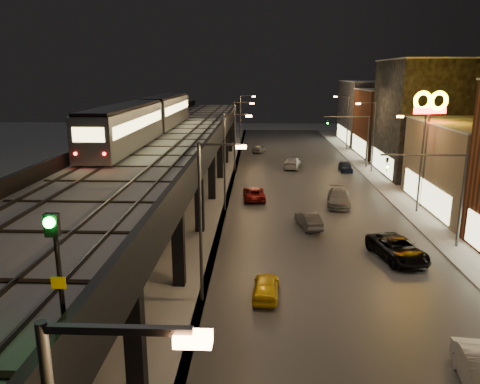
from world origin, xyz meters
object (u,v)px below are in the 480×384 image
object	(u,v)px
rail_signal	(55,249)
car_far_white	(259,149)
car_mid_dark	(292,163)
car_onc_red	(345,167)
car_taxi	(266,287)
car_onc_dark	(397,250)
car_near_white	(308,221)
car_mid_silver	(254,194)
subway_train	(149,117)
car_onc_white	(339,198)

from	to	relation	value
rail_signal	car_far_white	world-z (taller)	rail_signal
rail_signal	car_mid_dark	bearing A→B (deg)	80.20
car_far_white	car_onc_red	size ratio (longest dim) A/B	1.01
car_taxi	car_onc_dark	world-z (taller)	car_onc_dark
car_far_white	car_near_white	bearing A→B (deg)	110.53
car_mid_silver	car_taxi	bearing A→B (deg)	88.29
subway_train	car_onc_white	world-z (taller)	subway_train
car_taxi	car_mid_silver	bearing A→B (deg)	-83.68
subway_train	car_onc_white	distance (m)	20.29
car_far_white	car_onc_dark	size ratio (longest dim) A/B	0.70
car_onc_dark	rail_signal	bearing A→B (deg)	-137.00
car_mid_dark	car_onc_dark	distance (m)	32.06
rail_signal	car_near_white	bearing A→B (deg)	72.50
car_taxi	car_onc_dark	distance (m)	10.83
car_near_white	car_mid_dark	size ratio (longest dim) A/B	0.75
car_near_white	car_taxi	bearing A→B (deg)	61.77
car_onc_dark	car_mid_dark	bearing A→B (deg)	86.03
car_far_white	car_mid_silver	bearing A→B (deg)	103.40
car_mid_silver	car_onc_dark	bearing A→B (deg)	118.89
car_taxi	car_far_white	world-z (taller)	car_far_white
subway_train	car_far_white	world-z (taller)	subway_train
car_mid_silver	car_onc_white	distance (m)	8.39
car_near_white	car_onc_dark	distance (m)	8.59
car_onc_red	subway_train	bearing A→B (deg)	-147.43
car_mid_dark	car_far_white	bearing A→B (deg)	-59.71
subway_train	car_mid_silver	bearing A→B (deg)	-3.74
car_taxi	car_mid_silver	size ratio (longest dim) A/B	0.80
car_taxi	car_mid_dark	distance (m)	37.80
rail_signal	car_far_white	size ratio (longest dim) A/B	0.75
rail_signal	car_onc_white	xyz separation A→B (m)	(12.28, 34.35, -7.90)
rail_signal	car_onc_red	bearing A→B (deg)	72.65
car_taxi	car_onc_white	distance (m)	20.75
car_mid_dark	car_onc_white	bearing A→B (deg)	111.05
car_onc_white	car_near_white	bearing A→B (deg)	-110.01
rail_signal	car_far_white	distance (m)	66.02
car_near_white	car_onc_red	bearing A→B (deg)	-119.14
car_taxi	car_mid_silver	world-z (taller)	car_mid_silver
car_mid_dark	car_onc_red	bearing A→B (deg)	175.51
car_mid_dark	car_taxi	bearing A→B (deg)	94.84
car_mid_dark	car_onc_red	world-z (taller)	car_mid_dark
subway_train	car_mid_dark	size ratio (longest dim) A/B	6.61
car_near_white	car_mid_dark	bearing A→B (deg)	-102.87
subway_train	rail_signal	size ratio (longest dim) A/B	11.86
rail_signal	car_onc_white	size ratio (longest dim) A/B	0.55
car_mid_dark	car_near_white	bearing A→B (deg)	100.11
rail_signal	car_mid_silver	bearing A→B (deg)	83.55
car_near_white	car_mid_silver	world-z (taller)	car_near_white
car_onc_dark	car_onc_white	xyz separation A→B (m)	(-1.80, 13.52, -0.00)
subway_train	car_onc_dark	distance (m)	27.07
car_mid_dark	car_onc_dark	size ratio (longest dim) A/B	0.94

